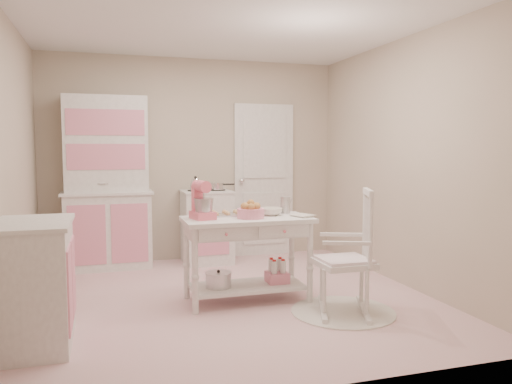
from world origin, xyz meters
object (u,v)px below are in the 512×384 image
Objects in this scene: stand_mixer at (202,201)px; rocking_chair at (344,251)px; hutch at (107,182)px; base_cabinet at (34,284)px; work_table at (247,259)px; bread_basket at (251,213)px; stove at (207,226)px.

rocking_chair is at bearing -39.41° from stand_mixer.
hutch is 2.26× the size of base_cabinet.
bread_basket reaches higher than work_table.
rocking_chair is (2.50, 0.00, 0.09)m from base_cabinet.
hutch reaches higher than base_cabinet.
work_table is at bearing -54.66° from hutch.
rocking_chair is 4.40× the size of bread_basket.
rocking_chair is at bearing -36.76° from bread_basket.
bread_basket is (1.27, -1.81, -0.19)m from hutch.
stand_mixer reaches higher than work_table.
hutch is 3.09m from rocking_chair.
stove is at bearing 52.75° from base_cabinet.
stove is 1.80m from bread_basket.
hutch is at bearing 151.38° from rocking_chair.
stove is 2.41m from rocking_chair.
rocking_chair is 0.93m from work_table.
rocking_chair is (1.97, -2.33, -0.49)m from hutch.
stove is at bearing 91.57° from work_table.
hutch is 1.89× the size of rocking_chair.
rocking_chair is at bearing -38.51° from work_table.
work_table is (1.78, 0.58, -0.06)m from base_cabinet.
rocking_chair is (0.77, -2.28, 0.09)m from stove.
rocking_chair reaches higher than stove.
bread_basket is at bearing 164.47° from rocking_chair.
stand_mixer is at bearing 177.27° from work_table.
hutch is 2.25m from work_table.
stand_mixer reaches higher than rocking_chair.
base_cabinet is 1.57m from stand_mixer.
hutch is at bearing 125.34° from work_table.
bread_basket is at bearing 16.28° from base_cabinet.
stove reaches higher than bread_basket.
stove is (1.20, -0.05, -0.58)m from hutch.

